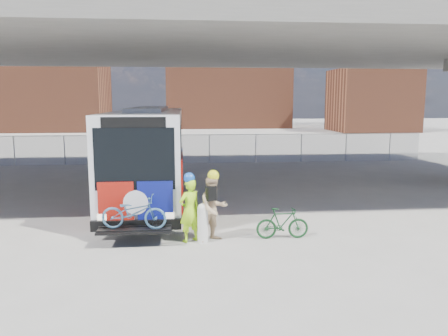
{
  "coord_description": "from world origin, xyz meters",
  "views": [
    {
      "loc": [
        -0.62,
        -15.68,
        3.95
      ],
      "look_at": [
        0.78,
        -0.52,
        1.6
      ],
      "focal_mm": 35.0,
      "sensor_mm": 36.0,
      "label": 1
    }
  ],
  "objects": [
    {
      "name": "cyclist_tan",
      "position": [
        0.19,
        -3.71,
        0.96
      ],
      "size": [
        1.14,
        1.07,
        2.04
      ],
      "rotation": [
        0.0,
        0.0,
        0.53
      ],
      "color": "tan",
      "rests_on": "ground"
    },
    {
      "name": "bus",
      "position": [
        -2.0,
        2.61,
        2.11
      ],
      "size": [
        2.67,
        12.99,
        3.69
      ],
      "color": "silver",
      "rests_on": "ground"
    },
    {
      "name": "ground",
      "position": [
        0.0,
        0.0,
        0.0
      ],
      "size": [
        160.0,
        160.0,
        0.0
      ],
      "primitive_type": "plane",
      "color": "#9E9991",
      "rests_on": "ground"
    },
    {
      "name": "bollard",
      "position": [
        -0.12,
        -3.84,
        0.6
      ],
      "size": [
        0.29,
        0.29,
        1.13
      ],
      "color": "silver",
      "rests_on": "ground"
    },
    {
      "name": "smokestack",
      "position": [
        14.0,
        55.0,
        12.5
      ],
      "size": [
        2.2,
        2.2,
        25.0
      ],
      "primitive_type": "cylinder",
      "color": "brown",
      "rests_on": "ground"
    },
    {
      "name": "brick_buildings",
      "position": [
        1.23,
        48.23,
        5.42
      ],
      "size": [
        54.0,
        22.0,
        12.0
      ],
      "color": "brown",
      "rests_on": "ground"
    },
    {
      "name": "chainlink_fence",
      "position": [
        0.0,
        12.0,
        1.42
      ],
      "size": [
        30.0,
        0.06,
        30.0
      ],
      "color": "gray",
      "rests_on": "ground"
    },
    {
      "name": "bike_parked",
      "position": [
        2.18,
        -3.71,
        0.46
      ],
      "size": [
        1.53,
        0.45,
        0.91
      ],
      "primitive_type": "imported",
      "rotation": [
        0.0,
        0.0,
        1.56
      ],
      "color": "#14401D",
      "rests_on": "ground"
    },
    {
      "name": "cyclist_hivis",
      "position": [
        -0.48,
        -3.71,
        0.95
      ],
      "size": [
        0.79,
        0.71,
        1.98
      ],
      "rotation": [
        0.0,
        0.0,
        3.69
      ],
      "color": "#B6FF1A",
      "rests_on": "ground"
    },
    {
      "name": "overpass",
      "position": [
        0.0,
        4.0,
        6.54
      ],
      "size": [
        40.0,
        16.0,
        7.95
      ],
      "color": "#605E59",
      "rests_on": "ground"
    }
  ]
}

